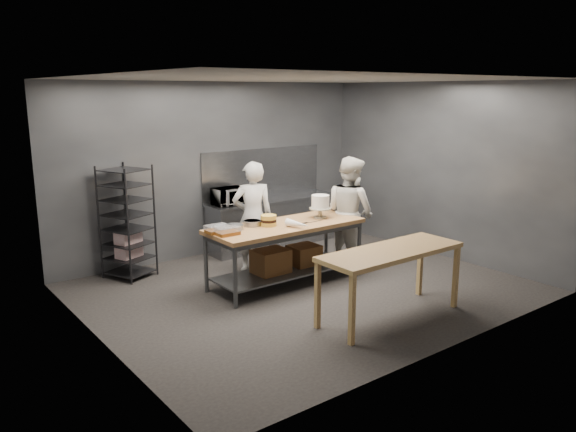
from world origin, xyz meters
The scene contains 16 objects.
ground centered at (0.00, 0.00, 0.00)m, with size 6.00×6.00×0.00m, color black.
back_wall centered at (0.00, 2.50, 1.50)m, with size 6.00×0.04×3.00m, color #4C4F54.
work_table centered at (-0.07, 0.37, 0.57)m, with size 2.40×0.90×0.92m.
near_counter centered at (0.19, -1.47, 0.81)m, with size 2.00×0.70×0.90m.
back_counter centered at (1.00, 2.18, 0.45)m, with size 2.60×0.60×0.90m.
splashback_panel centered at (1.00, 2.48, 1.35)m, with size 2.60×0.02×0.90m, color slate.
speed_rack centered at (-1.82, 2.10, 0.86)m, with size 0.80×0.83×1.75m.
chef_behind centered at (-0.13, 1.16, 0.89)m, with size 0.65×0.42×1.77m, color silver.
chef_right centered at (1.28, 0.42, 0.91)m, with size 0.88×0.69×1.82m, color white.
microwave centered at (0.06, 2.18, 1.05)m, with size 0.54×0.37×0.30m, color black.
frosted_cake_stand centered at (0.59, 0.36, 1.15)m, with size 0.34×0.34×0.36m.
layer_cake centered at (-0.35, 0.42, 1.00)m, with size 0.23×0.23×0.16m.
cake_pans centered at (-0.75, 0.56, 0.96)m, with size 0.76×0.32×0.07m.
piping_bag centered at (-0.10, 0.05, 0.98)m, with size 0.12×0.12×0.38m, color white.
offset_spatula centered at (0.25, 0.21, 0.93)m, with size 0.36×0.02×0.02m.
pastry_clamshells centered at (-1.13, 0.42, 0.98)m, with size 0.36×0.41×0.11m.
Camera 1 is at (-4.95, -6.05, 2.84)m, focal length 35.00 mm.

